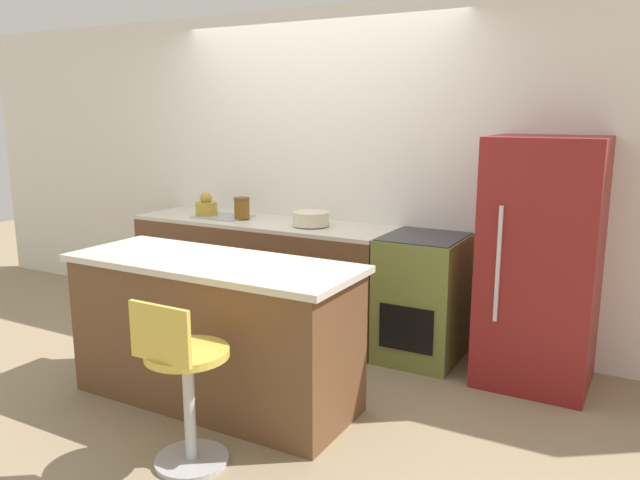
{
  "coord_description": "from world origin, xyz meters",
  "views": [
    {
      "loc": [
        2.53,
        -3.85,
        1.79
      ],
      "look_at": [
        0.57,
        -0.31,
        0.95
      ],
      "focal_mm": 35.0,
      "sensor_mm": 36.0,
      "label": 1
    }
  ],
  "objects_px": {
    "oven_range": "(422,298)",
    "refrigerator": "(541,263)",
    "kettle": "(206,206)",
    "mixing_bowl": "(311,219)",
    "stool_chair": "(184,384)"
  },
  "relations": [
    {
      "from": "oven_range",
      "to": "refrigerator",
      "type": "bearing_deg",
      "value": -1.18
    },
    {
      "from": "oven_range",
      "to": "kettle",
      "type": "bearing_deg",
      "value": -179.41
    },
    {
      "from": "oven_range",
      "to": "mixing_bowl",
      "type": "xyz_separation_m",
      "value": [
        -0.92,
        -0.02,
        0.51
      ]
    },
    {
      "from": "refrigerator",
      "to": "kettle",
      "type": "height_order",
      "value": "refrigerator"
    },
    {
      "from": "refrigerator",
      "to": "kettle",
      "type": "xyz_separation_m",
      "value": [
        -2.77,
        -0.0,
        0.17
      ]
    },
    {
      "from": "refrigerator",
      "to": "mixing_bowl",
      "type": "relative_size",
      "value": 5.73
    },
    {
      "from": "refrigerator",
      "to": "stool_chair",
      "type": "height_order",
      "value": "refrigerator"
    },
    {
      "from": "stool_chair",
      "to": "kettle",
      "type": "xyz_separation_m",
      "value": [
        -1.41,
        1.94,
        0.54
      ]
    },
    {
      "from": "refrigerator",
      "to": "stool_chair",
      "type": "bearing_deg",
      "value": -124.95
    },
    {
      "from": "kettle",
      "to": "mixing_bowl",
      "type": "xyz_separation_m",
      "value": [
        1.04,
        0.0,
        -0.02
      ]
    },
    {
      "from": "stool_chair",
      "to": "kettle",
      "type": "distance_m",
      "value": 2.46
    },
    {
      "from": "stool_chair",
      "to": "mixing_bowl",
      "type": "bearing_deg",
      "value": 100.94
    },
    {
      "from": "refrigerator",
      "to": "stool_chair",
      "type": "distance_m",
      "value": 2.4
    },
    {
      "from": "kettle",
      "to": "mixing_bowl",
      "type": "relative_size",
      "value": 0.69
    },
    {
      "from": "refrigerator",
      "to": "kettle",
      "type": "distance_m",
      "value": 2.77
    }
  ]
}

